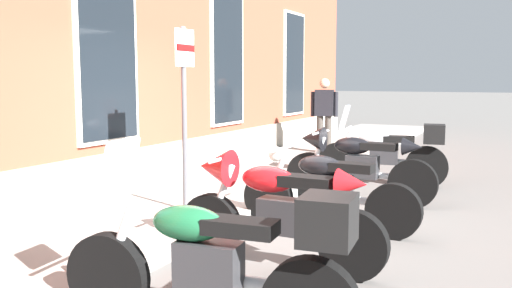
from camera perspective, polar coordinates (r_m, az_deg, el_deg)
name	(u,v)px	position (r m, az deg, el deg)	size (l,w,h in m)	color
ground_plane	(253,220)	(6.82, -0.26, -7.91)	(140.00, 140.00, 0.00)	#565451
sidewalk	(177,205)	(7.36, -8.26, -6.30)	(26.25, 2.28, 0.14)	gray
motorcycle_green_touring	(218,259)	(3.69, -4.00, -11.90)	(0.66, 2.14, 1.32)	black
motorcycle_red_sport	(270,205)	(5.05, 1.46, -6.39)	(0.62, 2.06, 1.07)	black
motorcycle_black_naked	(326,190)	(6.32, 7.33, -4.77)	(0.62, 2.14, 0.93)	black
motorcycle_black_sport	(353,162)	(7.80, 10.14, -1.87)	(0.62, 2.16, 1.05)	black
motorcycle_silver_touring	(388,152)	(9.10, 13.61, -0.87)	(0.71, 2.10, 1.31)	black
pedestrian_dark_jacket	(324,111)	(11.90, 7.15, 3.42)	(0.27, 0.58, 1.61)	#38332D
parking_sign	(184,92)	(6.60, -7.50, 5.42)	(0.36, 0.07, 2.21)	#4C4C51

